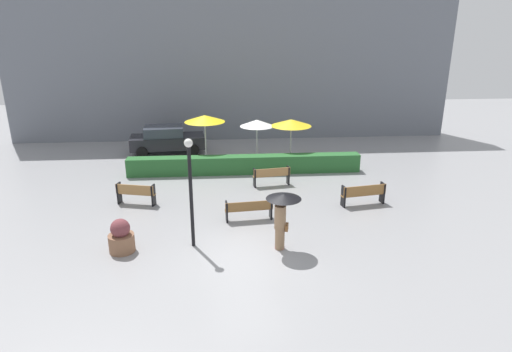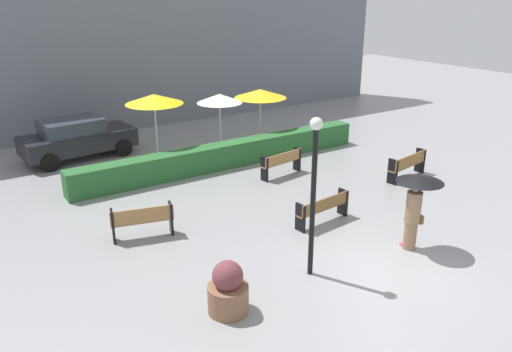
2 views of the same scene
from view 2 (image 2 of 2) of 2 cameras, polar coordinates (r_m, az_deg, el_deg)
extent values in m
plane|color=gray|center=(12.58, 15.14, -9.89)|extent=(60.00, 60.00, 0.00)
cube|color=olive|center=(18.23, 16.72, 1.11)|extent=(1.90, 0.57, 0.04)
cube|color=olive|center=(18.08, 17.21, 1.68)|extent=(1.86, 0.35, 0.42)
cube|color=black|center=(17.50, 15.27, 0.47)|extent=(0.12, 0.37, 0.88)
cube|color=black|center=(18.95, 18.16, 1.70)|extent=(0.12, 0.37, 0.88)
cube|color=brown|center=(14.24, 7.49, -3.69)|extent=(1.84, 0.43, 0.04)
cube|color=brown|center=(14.07, 7.97, -3.15)|extent=(1.82, 0.22, 0.35)
cube|color=black|center=(13.68, 5.06, -4.76)|extent=(0.09, 0.36, 0.79)
cube|color=black|center=(14.82, 9.84, -2.94)|extent=(0.09, 0.36, 0.79)
cube|color=#9E7242|center=(13.63, -12.80, -5.03)|extent=(1.64, 0.64, 0.04)
cube|color=#9E7242|center=(13.40, -12.80, -4.42)|extent=(1.59, 0.44, 0.41)
cube|color=black|center=(13.58, -15.96, -5.51)|extent=(0.14, 0.35, 0.89)
cube|color=black|center=(13.70, -9.65, -4.74)|extent=(0.14, 0.35, 0.89)
cube|color=#9E7242|center=(17.68, 2.84, 1.53)|extent=(1.75, 0.49, 0.04)
cube|color=#9E7242|center=(17.52, 3.17, 2.05)|extent=(1.72, 0.30, 0.37)
cube|color=black|center=(17.15, 0.97, 0.79)|extent=(0.11, 0.34, 0.87)
cube|color=black|center=(18.23, 4.69, 1.93)|extent=(0.11, 0.34, 0.87)
cylinder|color=#8C6B4C|center=(13.36, 17.11, -6.43)|extent=(0.32, 0.32, 0.74)
cube|color=#F2598C|center=(13.55, 16.82, -7.58)|extent=(0.33, 0.37, 0.08)
cylinder|color=#8C6B4C|center=(13.04, 17.46, -3.39)|extent=(0.38, 0.38, 0.81)
sphere|color=tan|center=(12.85, 17.70, -1.31)|extent=(0.21, 0.21, 0.21)
cube|color=brown|center=(13.32, 18.02, -4.60)|extent=(0.16, 0.30, 0.22)
cylinder|color=black|center=(12.99, 17.95, -2.18)|extent=(0.02, 0.02, 0.90)
cone|color=black|center=(12.83, 18.17, -0.32)|extent=(1.15, 1.15, 0.16)
cylinder|color=brown|center=(10.53, -3.19, -13.73)|extent=(0.84, 0.84, 0.60)
sphere|color=brown|center=(10.24, -3.24, -11.27)|extent=(0.63, 0.63, 0.63)
cylinder|color=black|center=(11.16, 6.47, -3.33)|extent=(0.12, 0.12, 3.47)
sphere|color=white|center=(10.55, 6.87, 5.92)|extent=(0.28, 0.28, 0.28)
cylinder|color=silver|center=(19.03, -11.25, 4.93)|extent=(0.06, 0.06, 2.48)
cone|color=yellow|center=(18.74, -11.51, 8.58)|extent=(2.11, 2.11, 0.35)
cylinder|color=silver|center=(20.24, -4.08, 5.77)|extent=(0.06, 0.06, 2.18)
cone|color=white|center=(19.99, -4.16, 8.80)|extent=(1.80, 1.80, 0.35)
cylinder|color=silver|center=(20.97, 0.49, 6.40)|extent=(0.06, 0.06, 2.22)
cone|color=yellow|center=(20.73, 0.50, 9.37)|extent=(2.14, 2.14, 0.35)
cube|color=#28602D|center=(18.60, -3.40, 2.40)|extent=(11.62, 0.70, 0.90)
cube|color=slate|center=(24.53, -13.58, 15.55)|extent=(28.00, 1.20, 8.67)
cube|color=black|center=(20.70, -19.50, 3.76)|extent=(4.35, 2.16, 0.70)
cube|color=#333842|center=(20.48, -20.23, 5.32)|extent=(2.35, 1.82, 0.55)
cylinder|color=black|center=(22.06, -16.74, 4.11)|extent=(0.66, 0.28, 0.64)
cylinder|color=black|center=(20.51, -14.81, 3.09)|extent=(0.66, 0.28, 0.64)
cylinder|color=black|center=(21.21, -23.81, 2.57)|extent=(0.66, 0.28, 0.64)
cylinder|color=black|center=(19.59, -22.36, 1.39)|extent=(0.66, 0.28, 0.64)
camera|label=1|loc=(9.61, 94.84, 3.76)|focal=30.91mm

